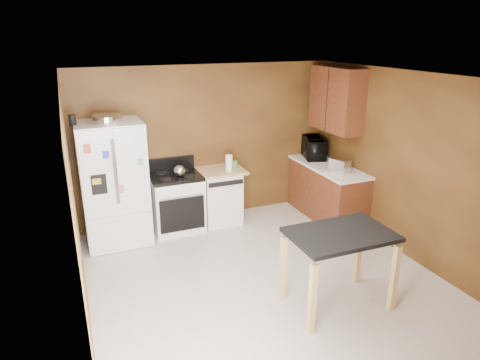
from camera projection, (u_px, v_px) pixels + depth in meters
floor at (267, 282)px, 5.35m from camera, size 4.50×4.50×0.00m
ceiling at (271, 78)px, 4.53m from camera, size 4.50×4.50×0.00m
wall_back at (208, 144)px, 6.90m from camera, size 4.20×0.00×4.20m
wall_front at (411, 292)px, 2.97m from camera, size 4.20×0.00×4.20m
wall_left at (76, 217)px, 4.19m from camera, size 0.00×4.50×4.50m
wall_right at (411, 168)px, 5.69m from camera, size 0.00×4.50×4.50m
roasting_pan at (107, 119)px, 5.78m from camera, size 0.40×0.40×0.10m
pen_cup at (72, 120)px, 5.62m from camera, size 0.09×0.09×0.13m
kettle at (179, 171)px, 6.41m from camera, size 0.18×0.18×0.18m
paper_towel at (229, 163)px, 6.69m from camera, size 0.13×0.13×0.26m
green_canister at (234, 164)px, 6.89m from camera, size 0.13×0.13×0.11m
toaster at (340, 166)px, 6.61m from camera, size 0.26×0.33×0.21m
microwave at (313, 148)px, 7.36m from camera, size 0.55×0.68×0.32m
refrigerator at (114, 184)px, 6.13m from camera, size 0.90×0.80×1.80m
gas_range at (177, 202)px, 6.65m from camera, size 0.76×0.68×1.10m
dishwasher at (220, 195)px, 6.93m from camera, size 0.78×0.63×0.89m
right_cabinets at (330, 164)px, 7.00m from camera, size 0.63×1.58×2.45m
island at (340, 245)px, 4.68m from camera, size 1.12×0.75×0.91m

